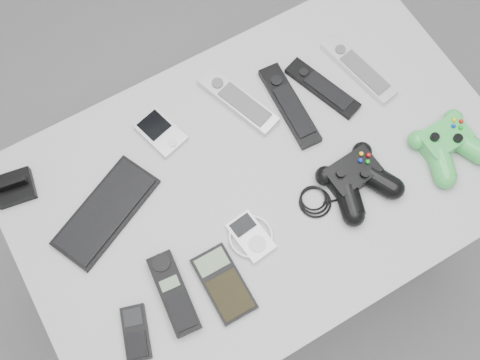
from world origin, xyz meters
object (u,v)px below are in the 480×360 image
remote_black_a (289,105)px  remote_silver_a (238,101)px  cordless_handset (174,293)px  controller_green (448,144)px  mobile_phone (136,333)px  controller_black (357,179)px  calculator (224,284)px  pda_keyboard (106,212)px  mp3_player (251,236)px  remote_silver_b (358,69)px  desk (261,187)px  remote_black_b (323,88)px  pda (161,132)px

remote_black_a → remote_silver_a: bearing=148.5°
cordless_handset → controller_green: controller_green is taller
mobile_phone → controller_black: 0.57m
cordless_handset → calculator: size_ratio=1.11×
pda_keyboard → controller_black: (0.51, -0.22, 0.02)m
remote_black_a → mp3_player: size_ratio=2.17×
remote_silver_a → mobile_phone: (-0.44, -0.36, -0.00)m
remote_black_a → remote_silver_b: bearing=4.2°
mobile_phone → calculator: bearing=17.1°
desk → remote_black_b: (0.24, 0.12, 0.07)m
remote_silver_b → controller_green: 0.28m
pda → mp3_player: size_ratio=1.07×
remote_black_b → mp3_player: 0.40m
pda_keyboard → mp3_player: mp3_player is taller
remote_silver_a → pda: bearing=155.6°
remote_silver_a → calculator: 0.43m
remote_black_b → controller_black: bearing=-124.4°
remote_black_b → remote_silver_b: 0.10m
remote_silver_b → mp3_player: remote_silver_b is taller
remote_silver_a → remote_silver_b: 0.30m
pda → controller_green: bearing=-48.3°
pda → controller_green: 0.66m
remote_black_b → mp3_player: bearing=-164.1°
remote_silver_b → pda: bearing=159.2°
remote_silver_b → cordless_handset: cordless_handset is taller
controller_black → calculator: bearing=-176.0°
pda → calculator: size_ratio=0.71×
remote_black_b → calculator: remote_black_b is taller
mp3_player → desk: bearing=42.7°
controller_black → controller_green: (0.23, -0.03, -0.00)m
mp3_player → controller_black: controller_black is taller
remote_black_a → calculator: 0.45m
pda_keyboard → calculator: same height
pda_keyboard → controller_green: 0.78m
calculator → remote_silver_b: bearing=28.8°
cordless_handset → controller_black: (0.47, 0.02, 0.01)m
cordless_handset → controller_green: bearing=4.4°
remote_silver_a → controller_green: (0.35, -0.34, 0.02)m
remote_black_b → pda_keyboard: bearing=163.5°
mobile_phone → remote_silver_a: bearing=56.3°
remote_silver_b → mp3_player: (-0.44, -0.23, -0.00)m
remote_silver_a → cordless_handset: 0.47m
remote_black_b → controller_black: controller_black is taller
mp3_player → cordless_handset: bearing=-179.3°
pda → calculator: bearing=-112.0°
mobile_phone → mp3_player: (0.30, 0.06, -0.00)m
remote_black_a → controller_green: 0.37m
pda → mp3_player: same height
mp3_player → controller_green: bearing=-11.3°
remote_silver_b → mobile_phone: 0.79m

